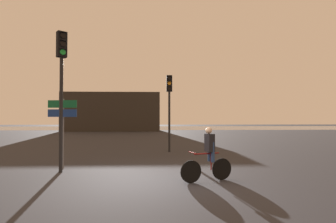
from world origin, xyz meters
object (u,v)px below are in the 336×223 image
(distant_building, at_px, (112,112))
(traffic_light_center, at_px, (169,98))
(direction_sign_post, at_px, (63,121))
(traffic_light_near_left, at_px, (61,75))
(cyclist, at_px, (209,154))

(distant_building, height_order, traffic_light_center, distant_building)
(traffic_light_center, relative_size, direction_sign_post, 1.63)
(traffic_light_center, bearing_deg, distant_building, -72.14)
(traffic_light_center, xyz_separation_m, traffic_light_near_left, (-4.03, -5.22, 0.43))
(traffic_light_near_left, relative_size, cyclist, 3.02)
(direction_sign_post, bearing_deg, traffic_light_center, -125.76)
(traffic_light_center, bearing_deg, traffic_light_near_left, 52.98)
(traffic_light_center, relative_size, cyclist, 2.61)
(traffic_light_near_left, bearing_deg, distant_building, -121.08)
(distant_building, height_order, cyclist, distant_building)
(traffic_light_near_left, distance_m, cyclist, 5.73)
(traffic_light_center, height_order, cyclist, traffic_light_center)
(traffic_light_near_left, bearing_deg, cyclist, 126.23)
(cyclist, bearing_deg, distant_building, -3.94)
(direction_sign_post, xyz_separation_m, cyclist, (5.05, -2.04, -0.97))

